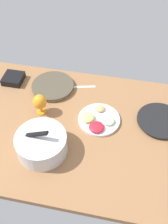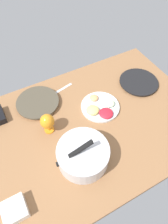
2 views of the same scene
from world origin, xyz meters
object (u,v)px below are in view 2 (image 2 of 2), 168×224
object	(u,v)px
dinner_plate_right	(38,103)
fruit_platter	(100,107)
dinner_plate_left	(139,82)
square_bowl_white	(14,210)
mixing_bowl	(83,155)
hurricane_glass_orange	(47,122)

from	to	relation	value
dinner_plate_right	fruit_platter	world-z (taller)	fruit_platter
dinner_plate_left	fruit_platter	bearing A→B (deg)	10.71
dinner_plate_right	square_bowl_white	world-z (taller)	square_bowl_white
dinner_plate_right	mixing_bowl	size ratio (longest dim) A/B	0.98
square_bowl_white	fruit_platter	bearing A→B (deg)	-153.02
mixing_bowl	hurricane_glass_orange	world-z (taller)	mixing_bowl
mixing_bowl	square_bowl_white	world-z (taller)	mixing_bowl
dinner_plate_right	mixing_bowl	distance (cm)	53.02
dinner_plate_right	fruit_platter	size ratio (longest dim) A/B	1.11
mixing_bowl	hurricane_glass_orange	bearing A→B (deg)	-71.14
mixing_bowl	hurricane_glass_orange	size ratio (longest dim) A/B	2.05
dinner_plate_left	hurricane_glass_orange	distance (cm)	77.66
dinner_plate_right	square_bowl_white	bearing A→B (deg)	60.49
mixing_bowl	fruit_platter	distance (cm)	39.96
fruit_platter	square_bowl_white	distance (cm)	79.83
hurricane_glass_orange	fruit_platter	bearing A→B (deg)	179.19
mixing_bowl	square_bowl_white	size ratio (longest dim) A/B	2.59
dinner_plate_left	dinner_plate_right	world-z (taller)	dinner_plate_right
square_bowl_white	dinner_plate_left	bearing A→B (deg)	-158.40
dinner_plate_right	mixing_bowl	bearing A→B (deg)	99.34
dinner_plate_right	hurricane_glass_orange	world-z (taller)	hurricane_glass_orange
dinner_plate_left	hurricane_glass_orange	bearing A→B (deg)	5.07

